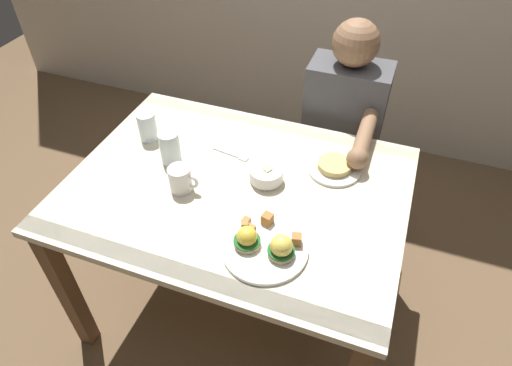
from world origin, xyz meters
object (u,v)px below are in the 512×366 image
(water_glass_near, at_px, (148,128))
(side_plate, at_px, (334,167))
(fork, at_px, (232,155))
(diner_person, at_px, (342,129))
(fruit_bowl, at_px, (266,175))
(coffee_mug, at_px, (181,179))
(water_glass_far, at_px, (170,149))
(dining_table, at_px, (236,207))
(eggs_benedict_plate, at_px, (265,245))

(water_glass_near, xyz_separation_m, side_plate, (0.74, 0.07, -0.04))
(fork, distance_m, diner_person, 0.57)
(fruit_bowl, height_order, side_plate, fruit_bowl)
(coffee_mug, xyz_separation_m, side_plate, (0.48, 0.29, -0.04))
(fruit_bowl, relative_size, water_glass_far, 0.94)
(side_plate, bearing_deg, dining_table, -146.16)
(dining_table, bearing_deg, fork, 116.07)
(fruit_bowl, bearing_deg, diner_person, 71.92)
(dining_table, bearing_deg, side_plate, 33.84)
(coffee_mug, bearing_deg, dining_table, 24.96)
(eggs_benedict_plate, distance_m, coffee_mug, 0.40)
(fork, bearing_deg, water_glass_far, -151.20)
(diner_person, bearing_deg, side_plate, -83.99)
(side_plate, bearing_deg, water_glass_far, -164.70)
(fruit_bowl, relative_size, water_glass_near, 1.03)
(dining_table, height_order, fork, fork)
(fork, xyz_separation_m, water_glass_near, (-0.35, -0.02, 0.05))
(water_glass_far, bearing_deg, fork, 28.80)
(water_glass_near, relative_size, water_glass_far, 0.91)
(fork, relative_size, side_plate, 0.78)
(water_glass_far, bearing_deg, side_plate, 15.30)
(dining_table, distance_m, water_glass_near, 0.48)
(fork, xyz_separation_m, diner_person, (0.35, 0.44, -0.09))
(eggs_benedict_plate, height_order, side_plate, eggs_benedict_plate)
(dining_table, distance_m, diner_person, 0.66)
(dining_table, bearing_deg, water_glass_near, 161.97)
(eggs_benedict_plate, xyz_separation_m, side_plate, (0.11, 0.45, -0.01))
(coffee_mug, bearing_deg, fork, 68.33)
(eggs_benedict_plate, xyz_separation_m, fork, (-0.27, 0.40, -0.02))
(fruit_bowl, height_order, water_glass_far, water_glass_far)
(water_glass_far, bearing_deg, eggs_benedict_plate, -30.85)
(fruit_bowl, distance_m, fork, 0.20)
(coffee_mug, relative_size, diner_person, 0.10)
(water_glass_near, xyz_separation_m, water_glass_far, (0.15, -0.09, 0.00))
(water_glass_near, bearing_deg, water_glass_far, -31.94)
(fruit_bowl, bearing_deg, fork, 151.25)
(dining_table, distance_m, eggs_benedict_plate, 0.34)
(water_glass_near, distance_m, water_glass_far, 0.18)
(fruit_bowl, xyz_separation_m, side_plate, (0.22, 0.14, -0.02))
(water_glass_far, xyz_separation_m, side_plate, (0.59, 0.16, -0.04))
(coffee_mug, xyz_separation_m, diner_person, (0.44, 0.68, -0.14))
(eggs_benedict_plate, xyz_separation_m, water_glass_far, (-0.48, 0.28, 0.03))
(water_glass_near, height_order, diner_person, diner_person)
(water_glass_far, xyz_separation_m, diner_person, (0.55, 0.55, -0.15))
(fruit_bowl, relative_size, coffee_mug, 1.08)
(fork, distance_m, water_glass_near, 0.36)
(water_glass_near, bearing_deg, dining_table, -18.03)
(eggs_benedict_plate, relative_size, fork, 1.73)
(dining_table, relative_size, water_glass_near, 10.28)
(coffee_mug, bearing_deg, eggs_benedict_plate, -23.29)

